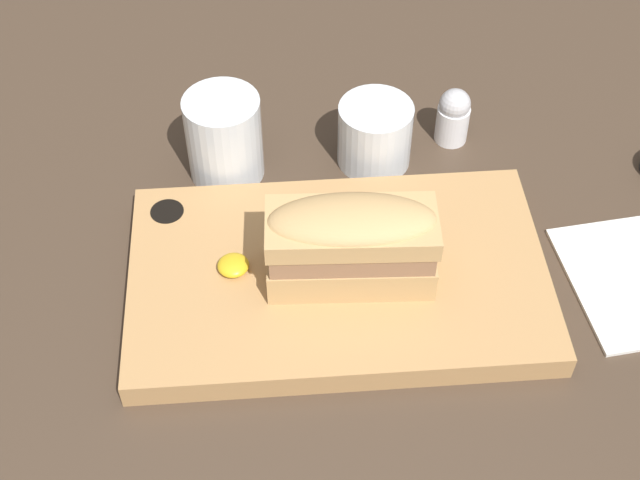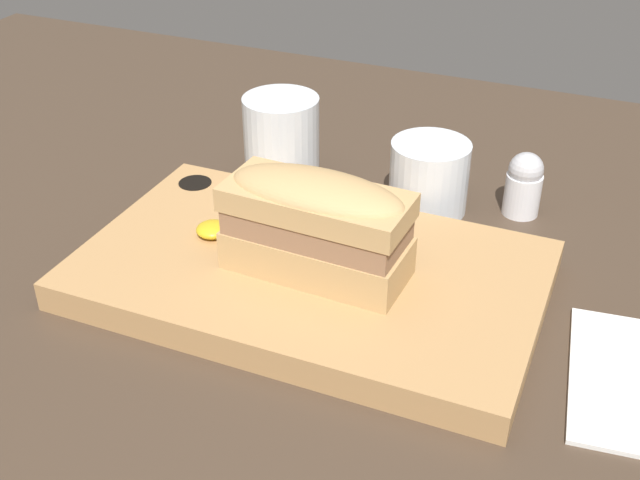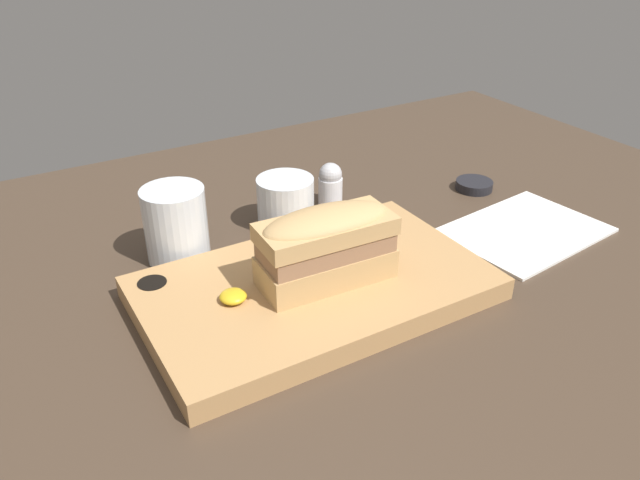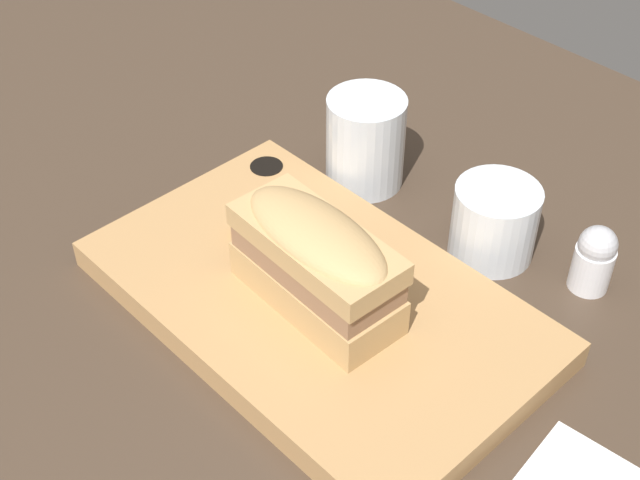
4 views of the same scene
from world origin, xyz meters
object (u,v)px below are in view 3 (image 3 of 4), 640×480
object	(u,v)px
napkin	(525,231)
salt_shaker	(330,184)
water_glass	(176,229)
sandwich	(326,243)
wine_glass	(286,205)
serving_board	(314,288)
condiment_dish	(474,185)

from	to	relation	value
napkin	salt_shaker	xyz separation A→B (cm)	(-18.43, 20.91, 3.06)
water_glass	napkin	xyz separation A→B (cm)	(42.93, -17.55, -3.94)
sandwich	wine_glass	distance (cm)	18.94
salt_shaker	serving_board	bearing A→B (deg)	-125.88
water_glass	condiment_dish	world-z (taller)	water_glass
salt_shaker	condiment_dish	size ratio (longest dim) A/B	1.15
serving_board	sandwich	bearing A→B (deg)	-40.33
serving_board	water_glass	xyz separation A→B (cm)	(-10.22, 16.38, 2.82)
serving_board	sandwich	world-z (taller)	sandwich
sandwich	napkin	xyz separation A→B (cm)	(31.62, -0.25, -7.19)
wine_glass	napkin	xyz separation A→B (cm)	(27.26, -18.22, -3.10)
water_glass	condiment_dish	xyz separation A→B (cm)	(46.59, -3.53, -3.44)
serving_board	wine_glass	distance (cm)	18.01
wine_glass	condiment_dish	distance (cm)	31.31
serving_board	napkin	size ratio (longest dim) A/B	1.72
wine_glass	napkin	distance (cm)	32.93
water_glass	wine_glass	xyz separation A→B (cm)	(15.67, 0.67, -0.84)
napkin	condiment_dish	world-z (taller)	condiment_dish
serving_board	condiment_dish	xyz separation A→B (cm)	(36.37, 12.85, -0.62)
sandwich	salt_shaker	world-z (taller)	sandwich
sandwich	serving_board	bearing A→B (deg)	139.67
salt_shaker	condiment_dish	distance (cm)	23.28
water_glass	napkin	distance (cm)	46.55
water_glass	condiment_dish	distance (cm)	46.85
sandwich	wine_glass	world-z (taller)	sandwich
wine_glass	condiment_dish	xyz separation A→B (cm)	(30.92, -4.20, -2.60)
condiment_dish	salt_shaker	bearing A→B (deg)	162.68
serving_board	napkin	bearing A→B (deg)	-2.05
serving_board	salt_shaker	xyz separation A→B (cm)	(14.28, 19.74, 1.94)
napkin	salt_shaker	distance (cm)	28.04
napkin	condiment_dish	distance (cm)	14.50
sandwich	napkin	world-z (taller)	sandwich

